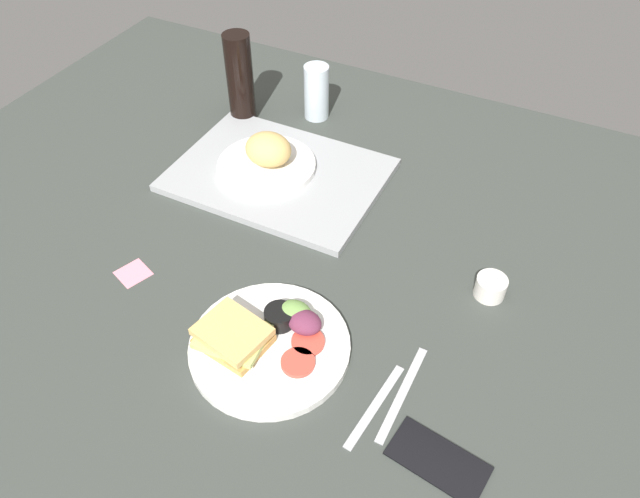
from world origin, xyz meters
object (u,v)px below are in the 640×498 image
bread_plate_near (267,158)px  knife (402,393)px  serving_tray (278,175)px  fork (375,406)px  cell_phone (438,460)px  soda_bottle (240,78)px  sticky_note (133,273)px  drinking_glass (316,92)px  espresso_cup (491,287)px  plate_with_salad (267,340)px

bread_plate_near → knife: 61.39cm
serving_tray → fork: 59.62cm
fork → cell_phone: (11.68, -4.13, 0.15)cm
serving_tray → knife: 59.03cm
bread_plate_near → soda_bottle: size_ratio=1.00×
bread_plate_near → sticky_note: size_ratio=3.88×
drinking_glass → cell_phone: size_ratio=0.94×
bread_plate_near → drinking_glass: 25.61cm
espresso_cup → soda_bottle: bearing=157.3°
drinking_glass → soda_bottle: 18.62cm
cell_phone → sticky_note: 64.19cm
espresso_cup → serving_tray: bearing=166.3°
espresso_cup → cell_phone: 34.70cm
fork → knife: size_ratio=0.89×
plate_with_salad → fork: size_ratio=1.59×
plate_with_salad → cell_phone: 33.03cm
serving_tray → bread_plate_near: size_ratio=2.07×
plate_with_salad → drinking_glass: 70.73cm
soda_bottle → sticky_note: size_ratio=3.89×
soda_bottle → espresso_cup: 76.79cm
fork → cell_phone: cell_phone is taller
drinking_glass → serving_tray: bearing=-82.1°
soda_bottle → cell_phone: size_ratio=1.51×
soda_bottle → knife: size_ratio=1.15×
bread_plate_near → plate_with_salad: 47.08cm
bread_plate_near → drinking_glass: (-0.85, 25.48, 2.37)cm
drinking_glass → cell_phone: (56.61, -72.80, -6.35)cm
soda_bottle → knife: 85.46cm
drinking_glass → plate_with_salad: bearing=-69.9°
knife → drinking_glass: bearing=37.3°
sticky_note → drinking_glass: bearing=83.8°
drinking_glass → bread_plate_near: bearing=-88.1°
serving_tray → espresso_cup: (50.96, -12.45, 1.20)cm
drinking_glass → fork: 82.32cm
cell_phone → plate_with_salad: bearing=176.8°
soda_bottle → sticky_note: soda_bottle is taller
soda_bottle → plate_with_salad: bearing=-55.1°
fork → plate_with_salad: bearing=89.9°
drinking_glass → cell_phone: bearing=-52.1°
bread_plate_near → drinking_glass: drinking_glass is taller
fork → sticky_note: (-51.79, 5.51, -0.19)cm
espresso_cup → fork: 31.99cm
bread_plate_near → soda_bottle: 24.50cm
cell_phone → sticky_note: size_ratio=2.57×
espresso_cup → sticky_note: (-61.37, -24.96, -1.94)cm
plate_with_salad → sticky_note: size_ratio=4.83×
espresso_cup → bread_plate_near: bearing=166.7°
plate_with_salad → drinking_glass: size_ratio=2.00×
knife → cell_phone: 11.89cm
serving_tray → espresso_cup: bearing=-13.7°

